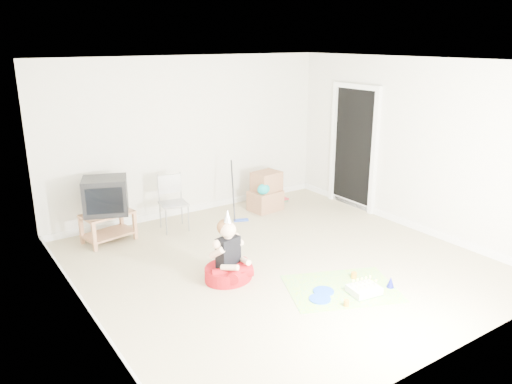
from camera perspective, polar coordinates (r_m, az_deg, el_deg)
ground at (r=6.69m, az=2.65°, el=-8.08°), size 5.00×5.00×0.00m
doorway_recess at (r=8.79m, az=11.14°, el=4.84°), size 0.02×0.90×2.05m
tv_stand at (r=7.58m, az=-16.54°, el=-3.58°), size 0.78×0.57×0.44m
crt_tv at (r=7.44m, az=-16.83°, el=-0.40°), size 0.75×0.69×0.52m
folding_chair at (r=7.77m, az=-9.39°, el=-1.32°), size 0.44×0.42×0.87m
cardboard_boxes at (r=8.58m, az=1.12°, el=-0.01°), size 0.58×0.48×0.67m
floor_mop at (r=8.07m, az=-1.74°, el=-1.57°), size 0.25×0.31×0.97m
book_pile at (r=9.18m, az=2.87°, el=-0.79°), size 0.22×0.27×0.05m
seated_woman at (r=6.19m, az=-3.17°, el=-8.25°), size 0.75×0.75×0.91m
party_mat at (r=6.13m, az=9.74°, el=-10.80°), size 1.54×1.35×0.01m
birthday_cake at (r=6.04m, az=12.25°, el=-10.92°), size 0.38×0.32×0.16m
blue_plate_near at (r=6.02m, az=7.73°, el=-11.17°), size 0.31×0.31×0.01m
blue_plate_far at (r=5.86m, az=7.31°, el=-12.01°), size 0.35×0.35×0.01m
orange_cup_near at (r=6.37m, az=11.12°, el=-9.32°), size 0.08×0.08×0.08m
orange_cup_far at (r=5.76m, az=10.29°, el=-12.39°), size 0.09×0.09×0.07m
blue_party_hat at (r=6.25m, az=15.13°, el=-9.90°), size 0.12×0.12×0.14m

